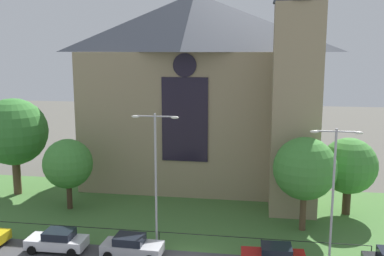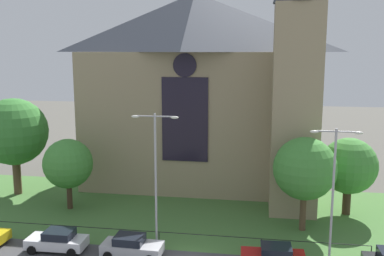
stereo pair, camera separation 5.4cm
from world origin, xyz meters
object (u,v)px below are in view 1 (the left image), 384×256
object	(u,v)px
tree_right_near	(305,169)
tree_left_far	(14,132)
parked_car_white	(57,241)
tree_left_near	(68,164)
parked_car_silver	(132,246)
streetlamp_far	(334,179)
tree_right_far	(349,166)
streetlamp_near	(156,166)
church_building	(201,88)

from	to	relation	value
tree_right_near	tree_left_far	xyz separation A→B (m)	(-27.36, 4.80, 1.24)
tree_left_far	parked_car_white	bearing A→B (deg)	-49.37
tree_left_near	tree_right_near	bearing A→B (deg)	-4.64
tree_left_far	parked_car_white	xyz separation A→B (m)	(9.74, -11.36, -5.54)
parked_car_silver	streetlamp_far	bearing A→B (deg)	8.77
tree_left_far	streetlamp_far	world-z (taller)	tree_left_far
streetlamp_far	parked_car_white	world-z (taller)	streetlamp_far
parked_car_white	parked_car_silver	bearing A→B (deg)	178.56
parked_car_silver	tree_right_far	bearing A→B (deg)	35.16
tree_left_near	parked_car_white	size ratio (longest dim) A/B	1.51
tree_left_far	streetlamp_near	distance (m)	19.20
tree_right_near	parked_car_silver	distance (m)	14.44
tree_right_near	parked_car_silver	xyz separation A→B (m)	(-12.10, -6.61, -4.29)
tree_right_far	tree_left_far	bearing A→B (deg)	178.98
church_building	streetlamp_far	bearing A→B (deg)	-55.61
tree_left_near	streetlamp_far	size ratio (longest dim) A/B	0.70
tree_left_near	parked_car_white	world-z (taller)	tree_left_near
tree_right_far	parked_car_silver	xyz separation A→B (m)	(-16.19, -10.85, -3.57)
tree_right_far	streetlamp_near	world-z (taller)	streetlamp_near
church_building	tree_left_far	distance (m)	19.23
tree_right_far	tree_left_near	distance (m)	24.64
church_building	tree_left_near	xyz separation A→B (m)	(-10.59, -9.93, -6.11)
church_building	tree_right_far	bearing A→B (deg)	-27.84
tree_right_near	streetlamp_far	xyz separation A→B (m)	(1.42, -4.84, 0.68)
tree_right_near	church_building	bearing A→B (deg)	130.29
tree_left_near	parked_car_white	bearing A→B (deg)	-71.18
tree_right_far	streetlamp_near	size ratio (longest dim) A/B	0.69
tree_left_near	parked_car_silver	world-z (taller)	tree_left_near
parked_car_white	tree_left_near	bearing A→B (deg)	-72.06
streetlamp_near	streetlamp_far	size ratio (longest dim) A/B	1.08
church_building	tree_left_near	distance (m)	15.75
church_building	tree_right_near	distance (m)	16.07
tree_right_far	tree_left_near	world-z (taller)	tree_right_far
streetlamp_far	parked_car_silver	size ratio (longest dim) A/B	2.15
church_building	streetlamp_near	size ratio (longest dim) A/B	2.64
parked_car_white	streetlamp_far	bearing A→B (deg)	-175.73
streetlamp_far	tree_right_far	bearing A→B (deg)	73.64
church_building	streetlamp_near	bearing A→B (deg)	-93.25
tree_left_near	parked_car_white	distance (m)	9.33
tree_right_near	streetlamp_far	distance (m)	5.09
church_building	tree_right_far	distance (m)	16.82
streetlamp_far	tree_left_near	bearing A→B (deg)	163.42
tree_left_near	church_building	bearing A→B (deg)	43.14
tree_right_far	parked_car_white	world-z (taller)	tree_right_far
tree_right_near	tree_left_near	world-z (taller)	tree_right_near
parked_car_white	tree_left_far	bearing A→B (deg)	-50.24
tree_left_far	parked_car_silver	xyz separation A→B (m)	(15.26, -11.41, -5.54)
tree_left_far	parked_car_white	size ratio (longest dim) A/B	2.27
church_building	parked_car_silver	xyz separation A→B (m)	(-2.28, -18.20, -9.53)
tree_right_near	tree_right_far	bearing A→B (deg)	46.06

